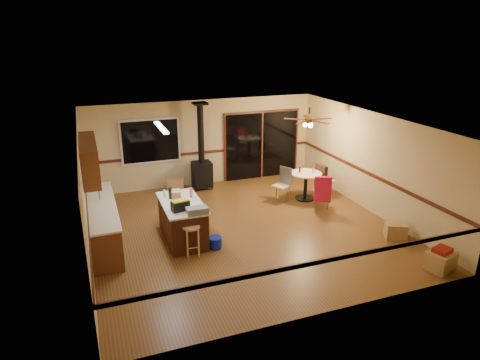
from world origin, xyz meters
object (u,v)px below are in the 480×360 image
box_under_window (176,185)px  toolbox_grey (197,210)px  chair_right (322,177)px  box_corner_a (441,261)px  chair_left (284,180)px  kitchen_island (182,221)px  box_corner_b (396,230)px  dining_table (306,181)px  blue_bucket (215,243)px  toolbox_black (180,206)px  bar_stool (192,240)px  chair_near (323,189)px  wood_stove (202,165)px

box_under_window → toolbox_grey: bearing=-94.9°
chair_right → box_corner_a: bearing=-87.5°
chair_left → kitchen_island: bearing=-156.8°
chair_left → box_corner_b: chair_left is taller
kitchen_island → chair_right: bearing=16.1°
dining_table → blue_bucket: bearing=-149.9°
dining_table → chair_left: 0.63m
toolbox_black → blue_bucket: toolbox_black is taller
blue_bucket → kitchen_island: bearing=130.1°
chair_left → box_under_window: bearing=147.4°
kitchen_island → bar_stool: size_ratio=2.49×
kitchen_island → chair_near: size_ratio=2.40×
chair_right → box_corner_a: size_ratio=1.36×
kitchen_island → blue_bucket: (0.56, -0.66, -0.33)m
toolbox_black → blue_bucket: bearing=-19.3°
kitchen_island → box_corner_a: bearing=-34.3°
chair_left → box_under_window: (-2.70, 1.73, -0.40)m
toolbox_black → toolbox_grey: bearing=-44.5°
bar_stool → blue_bucket: bearing=13.0°
bar_stool → box_under_window: 3.92m
dining_table → box_corner_b: (0.80, -2.86, -0.35)m
chair_left → box_corner_a: (1.31, -4.45, -0.39)m
kitchen_island → dining_table: kitchen_island is taller
chair_right → box_corner_a: 4.35m
kitchen_island → box_under_window: (0.50, 3.10, -0.26)m
box_corner_b → bar_stool: bearing=169.6°
bar_stool → box_corner_a: bar_stool is taller
kitchen_island → box_under_window: size_ratio=3.55×
wood_stove → bar_stool: 4.07m
box_corner_a → kitchen_island: bearing=145.7°
toolbox_grey → chair_left: bearing=34.6°
bar_stool → box_corner_b: bearing=-10.4°
toolbox_black → chair_near: size_ratio=0.54×
blue_bucket → toolbox_black: bearing=160.7°
wood_stove → blue_bucket: 3.83m
dining_table → box_under_window: bearing=150.4°
toolbox_black → chair_left: toolbox_black is taller
dining_table → box_corner_a: (0.71, -4.30, -0.33)m
bar_stool → dining_table: (3.80, 2.01, 0.19)m
box_corner_a → toolbox_grey: bearing=151.4°
chair_left → box_under_window: 3.23m
chair_right → box_corner_b: 2.93m
bar_stool → box_under_window: (0.49, 3.89, -0.15)m
box_under_window → box_corner_b: bearing=-49.1°
blue_bucket → box_corner_a: bearing=-31.5°
toolbox_black → box_corner_a: size_ratio=0.73×
kitchen_island → toolbox_grey: (0.17, -0.71, 0.52)m
chair_left → box_corner_a: size_ratio=1.07×
bar_stool → dining_table: 4.30m
wood_stove → toolbox_grey: wood_stove is taller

